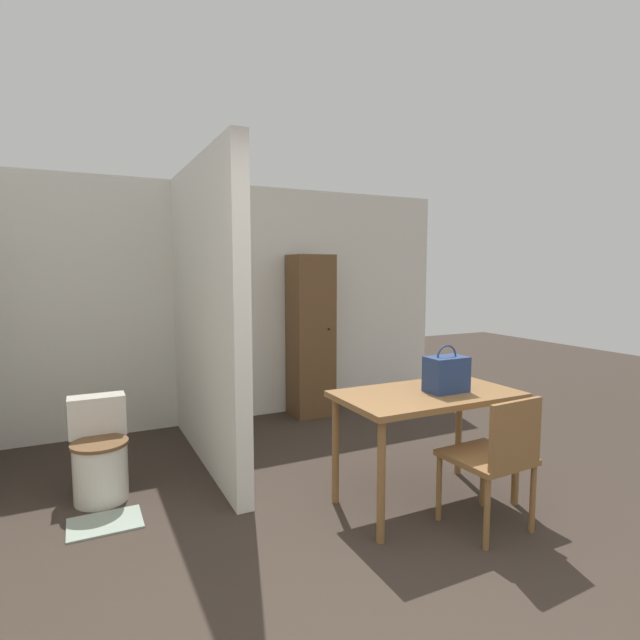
% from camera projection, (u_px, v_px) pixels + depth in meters
% --- Properties ---
extents(wall_back, '(5.31, 0.12, 2.50)m').
position_uv_depth(wall_back, '(222.00, 304.00, 5.31)').
color(wall_back, silver).
rests_on(wall_back, ground_plane).
extents(partition_wall, '(0.12, 2.09, 2.50)m').
position_uv_depth(partition_wall, '(205.00, 314.00, 4.13)').
color(partition_wall, silver).
rests_on(partition_wall, ground_plane).
extents(dining_table, '(1.22, 0.69, 0.79)m').
position_uv_depth(dining_table, '(427.00, 405.00, 3.40)').
color(dining_table, brown).
rests_on(dining_table, ground_plane).
extents(wooden_chair, '(0.48, 0.48, 0.86)m').
position_uv_depth(wooden_chair, '(495.00, 455.00, 3.05)').
color(wooden_chair, brown).
rests_on(wooden_chair, ground_plane).
extents(toilet, '(0.39, 0.53, 0.69)m').
position_uv_depth(toilet, '(100.00, 455.00, 3.55)').
color(toilet, silver).
rests_on(toilet, ground_plane).
extents(handbag, '(0.28, 0.18, 0.32)m').
position_uv_depth(handbag, '(446.00, 374.00, 3.39)').
color(handbag, navy).
rests_on(handbag, dining_table).
extents(wooden_cabinet, '(0.44, 0.41, 1.78)m').
position_uv_depth(wooden_cabinet, '(311.00, 336.00, 5.51)').
color(wooden_cabinet, brown).
rests_on(wooden_cabinet, ground_plane).
extents(bath_mat, '(0.45, 0.32, 0.01)m').
position_uv_depth(bath_mat, '(105.00, 523.00, 3.18)').
color(bath_mat, '#99A899').
rests_on(bath_mat, ground_plane).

